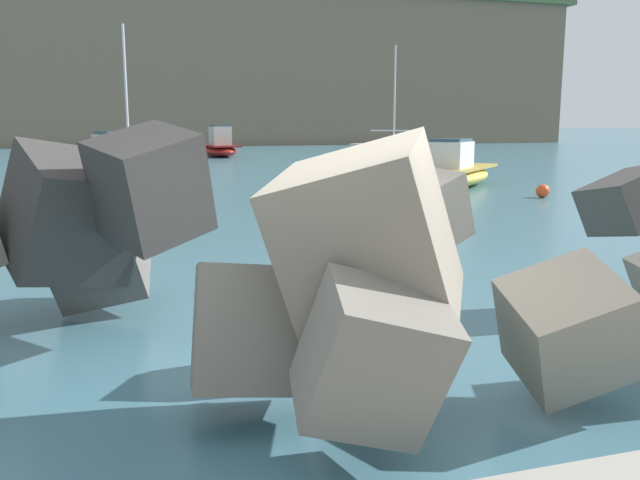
{
  "coord_description": "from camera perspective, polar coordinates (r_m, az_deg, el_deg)",
  "views": [
    {
      "loc": [
        -1.63,
        -5.21,
        2.47
      ],
      "look_at": [
        0.14,
        0.5,
        1.4
      ],
      "focal_mm": 37.38,
      "sensor_mm": 36.0,
      "label": 1
    }
  ],
  "objects": [
    {
      "name": "headland_bluff",
      "position": [
        87.69,
        -19.72,
        13.39
      ],
      "size": [
        107.88,
        42.2,
        16.56
      ],
      "color": "#756651",
      "rests_on": "ground"
    },
    {
      "name": "mooring_buoy_inner",
      "position": [
        22.95,
        18.52,
        4.0
      ],
      "size": [
        0.44,
        0.44,
        0.44
      ],
      "color": "#E54C1E",
      "rests_on": "ground"
    },
    {
      "name": "boat_mid_left",
      "position": [
        25.23,
        -17.4,
        5.69
      ],
      "size": [
        3.37,
        4.38,
        2.12
      ],
      "color": "#EAC64C",
      "rests_on": "ground"
    },
    {
      "name": "boat_mid_centre",
      "position": [
        33.65,
        -16.66,
        6.28
      ],
      "size": [
        6.37,
        5.26,
        6.9
      ],
      "color": "beige",
      "rests_on": "ground"
    },
    {
      "name": "boat_mid_right",
      "position": [
        25.81,
        11.33,
        5.74
      ],
      "size": [
        5.78,
        5.69,
        1.84
      ],
      "color": "#EAC64C",
      "rests_on": "ground"
    },
    {
      "name": "breakwater_jetty",
      "position": [
        6.42,
        -14.14,
        -0.34
      ],
      "size": [
        30.35,
        6.48,
        3.31
      ],
      "color": "gray",
      "rests_on": "ground"
    },
    {
      "name": "boat_near_centre",
      "position": [
        45.22,
        5.82,
        7.67
      ],
      "size": [
        5.24,
        4.54,
        7.33
      ],
      "color": "white",
      "rests_on": "ground"
    },
    {
      "name": "boat_near_left",
      "position": [
        47.5,
        -8.62,
        7.87
      ],
      "size": [
        2.66,
        5.18,
        2.21
      ],
      "color": "maroon",
      "rests_on": "ground"
    },
    {
      "name": "ground_plane",
      "position": [
        5.99,
        0.17,
        -14.19
      ],
      "size": [
        400.0,
        400.0,
        0.0
      ],
      "primitive_type": "plane",
      "color": "#42707F"
    }
  ]
}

